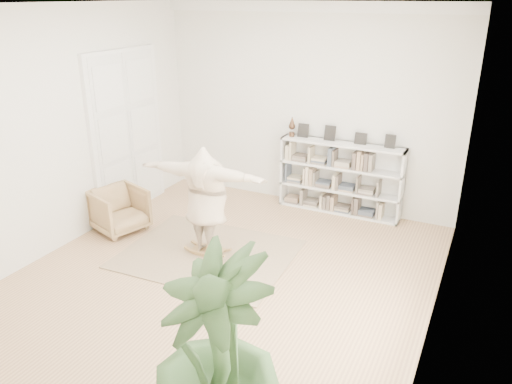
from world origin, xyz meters
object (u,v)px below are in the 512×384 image
bookshelf (340,179)px  houseplant (216,358)px  armchair (119,210)px  rocker_board (208,251)px  person (206,198)px

bookshelf → houseplant: 5.41m
armchair → rocker_board: bearing=-74.3°
rocker_board → person: size_ratio=0.24×
armchair → houseplant: houseplant is taller
rocker_board → houseplant: 3.58m
bookshelf → houseplant: (0.60, -5.37, 0.31)m
houseplant → armchair: bearing=140.5°
rocker_board → houseplant: (1.89, -2.92, 0.88)m
armchair → rocker_board: (1.76, -0.09, -0.30)m
rocker_board → houseplant: houseplant is taller
person → houseplant: houseplant is taller
rocker_board → person: (0.00, -0.00, 0.87)m
armchair → person: person is taller
bookshelf → armchair: size_ratio=2.75×
houseplant → person: bearing=122.9°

